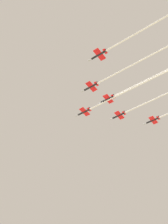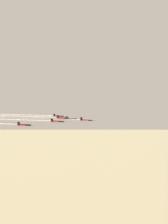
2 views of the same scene
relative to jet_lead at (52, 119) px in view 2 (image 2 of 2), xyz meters
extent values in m
cylinder|color=black|center=(13.30, 21.14, 0.00)|extent=(5.57, 7.98, 1.07)
cone|color=#9EA3AD|center=(16.15, 25.67, 0.00)|extent=(1.90, 2.19, 1.02)
cube|color=red|center=(13.04, 20.73, -0.05)|extent=(8.25, 6.78, 0.18)
cube|color=red|center=(11.26, 17.90, 0.00)|extent=(3.53, 2.91, 0.18)
cube|color=black|center=(11.30, 17.96, 0.87)|extent=(0.96, 1.40, 1.75)
cylinder|color=white|center=(-6.41, -10.19, 0.00)|extent=(35.40, 55.65, 0.75)
cylinder|color=black|center=(-8.29, 16.23, -1.34)|extent=(5.57, 7.98, 1.07)
cone|color=#9EA3AD|center=(-5.44, 20.75, -1.34)|extent=(1.90, 2.19, 1.02)
cube|color=red|center=(-8.55, 15.81, -1.39)|extent=(8.25, 6.78, 0.18)
cube|color=red|center=(-10.34, 12.98, -1.34)|extent=(3.53, 2.91, 0.18)
cube|color=black|center=(-10.29, 13.05, -0.47)|extent=(0.96, 1.40, 1.75)
cylinder|color=white|center=(-28.12, -15.28, -1.34)|extent=(35.62, 56.00, 0.75)
cylinder|color=black|center=(18.22, -0.46, 0.57)|extent=(5.57, 7.98, 1.07)
cone|color=#9EA3AD|center=(21.07, 4.07, 0.57)|extent=(1.90, 2.19, 1.02)
cube|color=red|center=(17.96, -0.87, 0.52)|extent=(8.25, 6.78, 0.18)
cube|color=red|center=(16.18, -3.70, 0.57)|extent=(3.53, 2.91, 0.18)
cube|color=black|center=(16.22, -3.63, 1.45)|extent=(0.96, 1.40, 1.75)
cylinder|color=white|center=(0.70, -28.30, 0.57)|extent=(31.01, 48.68, 0.75)
cylinder|color=black|center=(4.13, 6.56, 1.07)|extent=(5.57, 7.98, 1.07)
cone|color=#9EA3AD|center=(6.98, 11.09, 1.07)|extent=(1.90, 2.19, 1.02)
cube|color=red|center=(3.87, 6.15, 1.03)|extent=(8.25, 6.78, 0.18)
cube|color=red|center=(2.09, 3.31, 1.07)|extent=(3.53, 2.91, 0.18)
cube|color=black|center=(2.13, 3.38, 1.95)|extent=(0.96, 1.40, 1.75)
cylinder|color=white|center=(-13.00, -20.65, 1.07)|extent=(30.22, 47.42, 0.75)
cylinder|color=black|center=(-29.89, 11.31, -1.41)|extent=(5.57, 7.98, 1.07)
cone|color=#9EA3AD|center=(-27.04, 15.84, -1.41)|extent=(1.90, 2.19, 1.02)
cube|color=red|center=(-30.15, 10.90, -1.46)|extent=(8.25, 6.78, 0.18)
cube|color=red|center=(-31.93, 8.07, -1.41)|extent=(3.53, 2.91, 0.18)
cube|color=black|center=(-31.89, 8.13, -0.54)|extent=(0.96, 1.40, 1.75)
cylinder|color=white|center=(-45.22, -13.06, -1.41)|extent=(26.64, 41.73, 0.75)
cylinder|color=black|center=(23.13, -22.05, -0.15)|extent=(5.57, 7.98, 1.07)
cone|color=#9EA3AD|center=(25.98, -17.52, -0.15)|extent=(1.90, 2.19, 1.02)
cube|color=red|center=(22.87, -22.46, -0.19)|extent=(8.25, 6.78, 0.18)
cube|color=red|center=(21.09, -25.30, -0.15)|extent=(3.53, 2.91, 0.18)
cube|color=black|center=(21.13, -25.23, 0.73)|extent=(0.96, 1.40, 1.75)
camera|label=1|loc=(-122.94, 13.99, -131.85)|focal=49.28mm
camera|label=2|loc=(190.78, -39.16, 23.39)|focal=44.09mm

